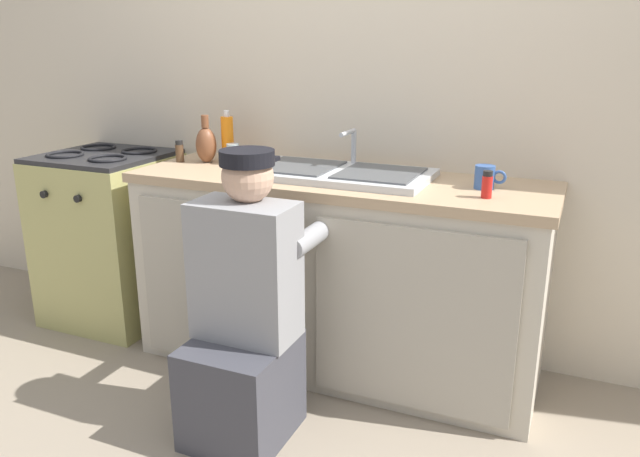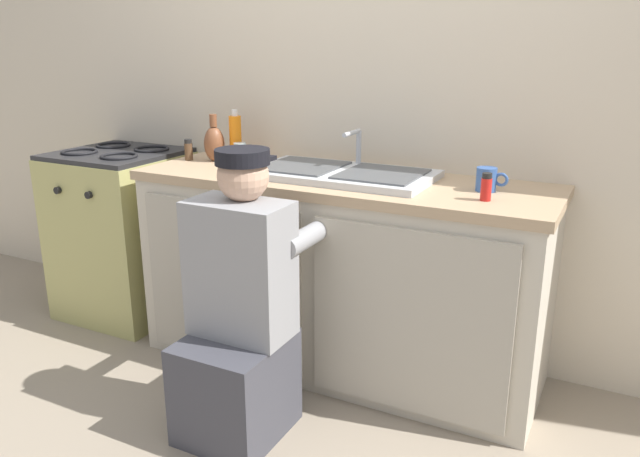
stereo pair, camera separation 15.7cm
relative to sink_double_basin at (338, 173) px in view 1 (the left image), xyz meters
The scene contains 13 objects.
ground_plane 0.97m from the sink_double_basin, 90.00° to the right, with size 12.00×12.00×0.00m, color gray.
back_wall 0.48m from the sink_double_basin, 90.00° to the left, with size 6.00×0.10×2.50m, color beige.
counter_cabinet 0.49m from the sink_double_basin, 90.00° to the right, with size 1.82×0.62×0.86m.
countertop 0.04m from the sink_double_basin, 90.00° to the right, with size 1.86×0.62×0.04m, color tan.
sink_double_basin is the anchor object (origin of this frame).
stove_range 1.39m from the sink_double_basin, behind, with size 0.61×0.62×0.92m.
plumber_person 0.80m from the sink_double_basin, 100.29° to the right, with size 0.42×0.61×1.10m.
soap_bottle_orange 0.65m from the sink_double_basin, 169.35° to the left, with size 0.06×0.06×0.25m.
spice_bottle_pepper 0.85m from the sink_double_basin, behind, with size 0.04×0.04×0.10m.
spice_bottle_red 0.67m from the sink_double_basin, 10.75° to the right, with size 0.04×0.04×0.10m.
water_glass 0.58m from the sink_double_basin, behind, with size 0.06×0.06×0.10m.
coffee_mug 0.63m from the sink_double_basin, ahead, with size 0.13×0.08×0.09m.
vase_decorative 0.72m from the sink_double_basin, behind, with size 0.10×0.10×0.23m.
Camera 1 is at (0.99, -2.19, 1.48)m, focal length 35.00 mm.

